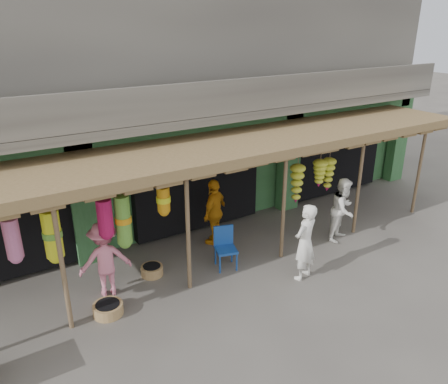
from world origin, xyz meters
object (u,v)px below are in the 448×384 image
person_front (305,242)px  person_shopper (105,259)px  person_vendor (215,212)px  person_right (343,209)px  blue_chair (225,245)px

person_front → person_shopper: person_front is taller
person_front → person_vendor: person_front is taller
person_right → person_shopper: bearing=150.8°
person_right → person_vendor: person_vendor is taller
blue_chair → person_right: person_right is taller
person_vendor → person_shopper: bearing=-18.4°
person_front → person_right: (2.09, 0.89, -0.05)m
blue_chair → person_vendor: bearing=87.1°
person_vendor → person_shopper: size_ratio=1.06×
person_shopper → person_vendor: bearing=-157.3°
person_right → blue_chair: bearing=150.5°
person_front → blue_chair: bearing=-64.7°
blue_chair → person_front: 1.84m
person_front → person_vendor: size_ratio=1.02×
person_front → person_shopper: 4.24m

